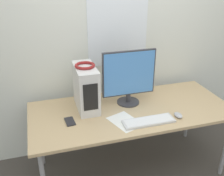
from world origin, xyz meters
The scene contains 9 objects.
wall_back centered at (0.00, 0.98, 1.35)m, with size 8.00×0.07×2.70m.
desk centered at (0.00, 0.43, 0.68)m, with size 1.92×0.85×0.73m.
pc_tower centered at (-0.40, 0.58, 0.93)m, with size 0.19×0.42×0.42m.
headphones centered at (-0.40, 0.58, 1.16)m, with size 0.19×0.19×0.03m.
monitor_main centered at (0.01, 0.56, 1.01)m, with size 0.53×0.22×0.54m.
keyboard centered at (0.06, 0.16, 0.74)m, with size 0.46×0.15×0.02m.
mouse centered at (0.36, 0.17, 0.74)m, with size 0.06×0.10×0.04m.
cell_phone centered at (-0.60, 0.37, 0.73)m, with size 0.09×0.15×0.01m.
paper_sheet_left centered at (-0.13, 0.23, 0.73)m, with size 0.30×0.35×0.00m.
Camera 1 is at (-0.81, -1.62, 1.97)m, focal length 42.00 mm.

